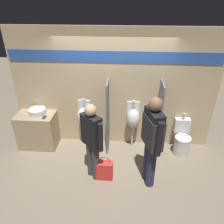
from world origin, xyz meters
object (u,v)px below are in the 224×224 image
cell_phone (44,117)px  person_with_lanyard (92,140)px  urinal_far (133,118)px  person_in_vest (152,137)px  sink_basin (37,111)px  urinal_near_counter (84,117)px  toilet (182,140)px  shopping_bag (105,170)px

cell_phone → person_with_lanyard: bearing=-34.2°
urinal_far → person_in_vest: size_ratio=0.64×
sink_basin → person_in_vest: bearing=-22.7°
sink_basin → urinal_near_counter: bearing=3.7°
sink_basin → urinal_far: 2.17m
urinal_near_counter → toilet: bearing=-3.6°
shopping_bag → person_with_lanyard: bearing=169.2°
toilet → cell_phone: bearing=-178.4°
urinal_far → toilet: (1.12, -0.14, -0.44)m
shopping_bag → cell_phone: bearing=149.0°
toilet → person_with_lanyard: bearing=-154.8°
urinal_far → shopping_bag: urinal_far is taller
urinal_far → toilet: 1.21m
sink_basin → cell_phone: size_ratio=2.72×
person_in_vest → shopping_bag: person_in_vest is taller
cell_phone → urinal_far: bearing=6.7°
sink_basin → person_with_lanyard: size_ratio=0.24×
cell_phone → shopping_bag: size_ratio=0.26×
urinal_near_counter → person_in_vest: size_ratio=0.64×
sink_basin → person_with_lanyard: bearing=-34.7°
toilet → shopping_bag: toilet is taller
urinal_far → urinal_near_counter: bearing=180.0°
cell_phone → urinal_near_counter: size_ratio=0.12×
urinal_near_counter → toilet: urinal_near_counter is taller
person_with_lanyard → shopping_bag: bearing=-149.7°
urinal_far → person_in_vest: person_in_vest is taller
cell_phone → person_in_vest: person_in_vest is taller
urinal_near_counter → person_with_lanyard: bearing=-71.2°
urinal_far → shopping_bag: (-0.54, -1.08, -0.56)m
sink_basin → urinal_far: urinal_far is taller
sink_basin → shopping_bag: 2.03m
urinal_near_counter → person_in_vest: person_in_vest is taller
person_with_lanyard → sink_basin: bearing=6.4°
cell_phone → urinal_far: 1.97m
sink_basin → person_with_lanyard: person_with_lanyard is taller
cell_phone → shopping_bag: (1.41, -0.85, -0.64)m
urinal_far → person_with_lanyard: (-0.77, -1.03, 0.12)m
toilet → shopping_bag: bearing=-150.7°
toilet → urinal_near_counter: bearing=176.4°
sink_basin → urinal_far: bearing=1.8°
person_in_vest → urinal_near_counter: bearing=35.4°
urinal_near_counter → urinal_far: (1.12, 0.00, 0.00)m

